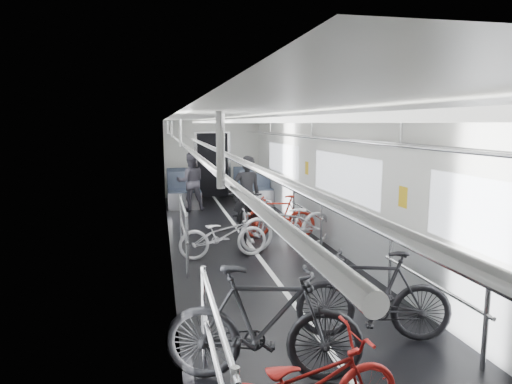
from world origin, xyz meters
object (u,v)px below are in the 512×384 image
bike_left_far (223,235)px  bike_right_mid (288,222)px  bike_right_near (373,295)px  person_standing (246,196)px  bike_aisle (244,213)px  bike_left_mid (264,324)px  bike_right_far (279,217)px  person_seated (191,182)px

bike_left_far → bike_right_mid: bearing=-80.2°
bike_left_far → bike_right_near: bearing=-165.0°
person_standing → bike_aisle: bearing=46.6°
bike_left_mid → bike_right_near: bearing=-53.0°
bike_left_mid → bike_left_far: size_ratio=1.16×
bike_right_mid → bike_right_far: bearing=163.5°
bike_left_mid → bike_right_far: bike_left_mid is taller
bike_right_mid → person_standing: bearing=-168.6°
bike_aisle → person_standing: 0.36m
bike_left_mid → bike_left_far: bearing=12.4°
bike_right_far → person_seated: (-1.52, 3.39, 0.33)m
person_standing → person_seated: size_ratio=1.07×
bike_left_far → person_standing: person_standing is taller
bike_right_near → bike_right_mid: bike_right_mid is taller
bike_right_far → person_standing: size_ratio=0.89×
person_seated → bike_left_mid: bearing=88.4°
bike_left_mid → bike_right_far: (1.46, 4.99, -0.10)m
bike_left_far → bike_right_near: (1.15, -3.34, 0.09)m
bike_left_far → bike_aisle: bearing=-28.1°
person_standing → bike_right_mid: bearing=109.1°
bike_right_far → bike_aisle: size_ratio=0.79×
bike_aisle → person_standing: bearing=60.0°
bike_left_mid → bike_right_near: size_ratio=1.09×
bike_right_mid → person_seated: person_seated is taller
bike_right_far → bike_aisle: 0.72m
bike_aisle → person_standing: (0.08, 0.10, 0.34)m
bike_right_mid → bike_aisle: (-0.62, 1.08, -0.01)m
bike_left_far → bike_right_near: bike_right_near is taller
bike_left_mid → person_standing: bearing=5.7°
person_seated → bike_right_mid: bearing=107.3°
bike_right_near → person_seated: size_ratio=1.06×
bike_aisle → person_standing: size_ratio=1.12×
bike_right_near → bike_aisle: bearing=-156.1°
bike_right_near → person_standing: bearing=-157.1°
bike_left_mid → person_standing: person_standing is taller
bike_right_near → bike_right_mid: 3.65m
bike_left_far → person_standing: (0.70, 1.49, 0.43)m
bike_right_near → bike_right_far: (0.14, 4.45, -0.05)m
bike_right_mid → person_seated: bearing=-173.9°
bike_aisle → person_seated: person_seated is taller
bike_right_far → person_seated: 3.73m
bike_left_mid → person_standing: (0.87, 5.36, 0.29)m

